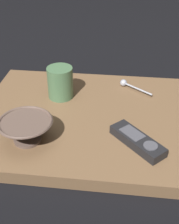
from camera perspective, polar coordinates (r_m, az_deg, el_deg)
name	(u,v)px	position (r m, az deg, el deg)	size (l,w,h in m)	color
ground_plane	(86,124)	(0.93, -0.66, -2.27)	(6.00, 6.00, 0.00)	black
table	(86,119)	(0.92, -0.66, -1.33)	(0.67, 0.54, 0.04)	brown
cereal_bowl	(26,129)	(0.81, -12.06, -3.24)	(0.15, 0.15, 0.07)	brown
coffee_mug	(60,83)	(0.98, -5.62, 5.64)	(0.08, 0.08, 0.10)	#4C724C
teaspoon	(127,84)	(1.06, 7.12, 5.34)	(0.11, 0.09, 0.02)	#A3A5B2
tv_remote_near	(137,141)	(0.80, 9.16, -5.44)	(0.15, 0.16, 0.03)	black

